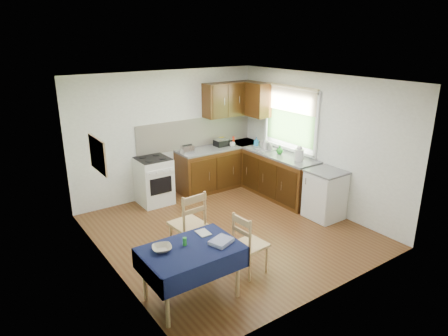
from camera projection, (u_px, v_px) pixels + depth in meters
floor at (229, 231)px, 6.72m from camera, size 4.20×4.20×0.00m
ceiling at (230, 80)px, 5.93m from camera, size 4.00×4.20×0.02m
wall_back at (168, 134)px, 7.95m from camera, size 4.00×0.02×2.50m
wall_front at (334, 204)px, 4.69m from camera, size 4.00×0.02×2.50m
wall_left at (106, 186)px, 5.24m from camera, size 0.02×4.20×2.50m
wall_right at (317, 142)px, 7.41m from camera, size 0.02×4.20×2.50m
base_cabinets at (247, 172)px, 8.30m from camera, size 1.90×2.30×0.86m
worktop_back at (220, 147)px, 8.41m from camera, size 1.90×0.60×0.04m
worktop_right at (280, 155)px, 7.87m from camera, size 0.60×1.70×0.04m
worktop_corner at (244, 143)px, 8.76m from camera, size 0.60×0.60×0.04m
splashback at (196, 132)px, 8.31m from camera, size 2.70×0.02×0.60m
upper_cabinets at (238, 99)px, 8.36m from camera, size 1.20×0.85×0.70m
stove at (154, 181)px, 7.70m from camera, size 0.60×0.61×0.92m
window at (290, 115)px, 7.81m from camera, size 0.04×1.48×1.26m
fridge at (325, 195)px, 7.08m from camera, size 0.58×0.60×0.89m
corkboard at (98, 155)px, 5.37m from camera, size 0.04×0.62×0.47m
dining_table at (191, 256)px, 4.81m from camera, size 1.18×0.80×0.71m
chair_far at (189, 222)px, 5.83m from camera, size 0.48×0.48×1.02m
chair_near at (248, 242)px, 5.39m from camera, size 0.43×0.43×0.89m
toaster at (187, 149)px, 7.87m from camera, size 0.24×0.15×0.19m
sandwich_press at (221, 142)px, 8.42m from camera, size 0.27×0.23×0.16m
sauce_bottle at (233, 141)px, 8.44m from camera, size 0.04×0.04×0.20m
yellow_packet at (222, 141)px, 8.53m from camera, size 0.12×0.09×0.16m
dish_rack at (266, 149)px, 8.14m from camera, size 0.37×0.28×0.18m
kettle at (299, 154)px, 7.44m from camera, size 0.17×0.17×0.28m
cup at (232, 144)px, 8.38m from camera, size 0.15×0.15×0.09m
soap_bottle_a at (265, 144)px, 8.10m from camera, size 0.13×0.13×0.27m
soap_bottle_b at (256, 142)px, 8.42m from camera, size 0.12×0.12×0.19m
soap_bottle_c at (280, 150)px, 7.85m from camera, size 0.19×0.19×0.17m
plate_bowl at (162, 248)px, 4.71m from camera, size 0.29×0.29×0.06m
book at (198, 234)px, 5.09m from camera, size 0.16×0.21×0.02m
spice_jar at (185, 241)px, 4.83m from camera, size 0.05×0.05×0.10m
tea_towel at (221, 241)px, 4.88m from camera, size 0.33×0.29×0.05m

